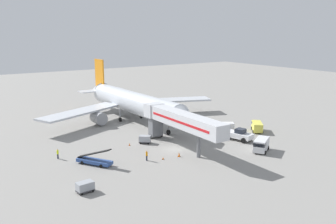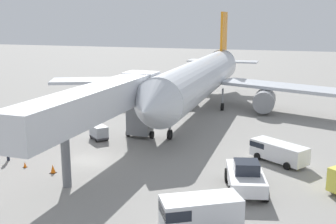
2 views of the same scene
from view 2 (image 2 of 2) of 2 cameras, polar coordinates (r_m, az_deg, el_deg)
The scene contains 11 objects.
ground_plane at distance 39.47m, azimuth -10.59°, elevation -6.57°, with size 300.00×300.00×0.00m, color gray.
airplane_at_gate at distance 59.38m, azimuth 4.63°, elevation 4.66°, with size 47.93×47.64×14.20m.
jet_bridge at distance 37.80m, azimuth -8.85°, elevation 1.27°, with size 3.47×23.05×7.23m.
pushback_tug at distance 32.34m, azimuth 10.65°, elevation -8.77°, with size 3.97×6.10×2.47m.
service_van_near_center at distance 39.37m, azimuth 14.85°, elevation -5.20°, with size 5.53×4.56×1.84m.
service_van_far_left at distance 25.78m, azimuth 4.22°, elevation -13.83°, with size 5.20×4.28×2.39m.
baggage_cart_outer_left at distance 45.76m, azimuth -9.51°, elevation -2.73°, with size 2.59×2.48×1.55m.
ground_crew_worker_midground at distance 41.27m, azimuth -21.24°, elevation -4.96°, with size 0.45×0.45×1.84m.
safety_cone_alpha at distance 36.96m, azimuth -15.58°, elevation -7.56°, with size 0.49×0.49×0.75m.
safety_cone_bravo at distance 39.08m, azimuth -19.12°, elevation -6.89°, with size 0.33×0.33×0.50m.
safety_cone_charlie at distance 47.78m, azimuth -12.82°, elevation -2.97°, with size 0.33×0.33×0.51m.
Camera 2 is at (18.54, -32.40, 12.82)m, focal length 44.22 mm.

